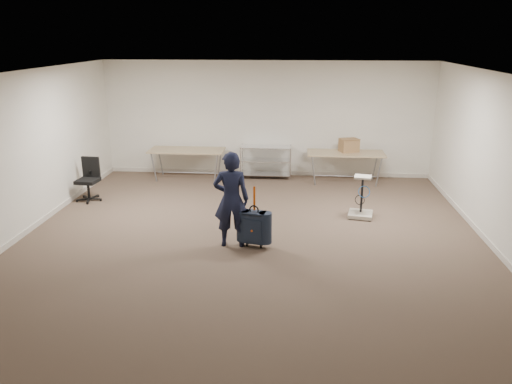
{
  "coord_description": "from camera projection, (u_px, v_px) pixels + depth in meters",
  "views": [
    {
      "loc": [
        0.74,
        -7.64,
        3.38
      ],
      "look_at": [
        0.08,
        0.3,
        0.86
      ],
      "focal_mm": 35.0,
      "sensor_mm": 36.0,
      "label": 1
    }
  ],
  "objects": [
    {
      "name": "suitcase",
      "position": [
        254.0,
        227.0,
        8.2
      ],
      "size": [
        0.42,
        0.3,
        1.05
      ],
      "color": "#151B30",
      "rests_on": "ground"
    },
    {
      "name": "folding_table_left",
      "position": [
        187.0,
        152.0,
        12.04
      ],
      "size": [
        1.8,
        0.75,
        0.73
      ],
      "color": "tan",
      "rests_on": "ground"
    },
    {
      "name": "office_chair",
      "position": [
        89.0,
        187.0,
        10.59
      ],
      "size": [
        0.55,
        0.55,
        0.91
      ],
      "color": "black",
      "rests_on": "ground"
    },
    {
      "name": "cardboard_box",
      "position": [
        349.0,
        145.0,
        11.76
      ],
      "size": [
        0.5,
        0.44,
        0.31
      ],
      "primitive_type": "cube",
      "rotation": [
        0.0,
        0.0,
        0.36
      ],
      "color": "olive",
      "rests_on": "folding_table_right"
    },
    {
      "name": "equipment_cart",
      "position": [
        361.0,
        206.0,
        9.61
      ],
      "size": [
        0.52,
        0.52,
        0.82
      ],
      "color": "beige",
      "rests_on": "ground"
    },
    {
      "name": "ground",
      "position": [
        250.0,
        246.0,
        8.34
      ],
      "size": [
        9.0,
        9.0,
        0.0
      ],
      "primitive_type": "plane",
      "color": "#4C3C2E",
      "rests_on": "ground"
    },
    {
      "name": "room_shell",
      "position": [
        257.0,
        215.0,
        9.64
      ],
      "size": [
        8.0,
        9.0,
        9.0
      ],
      "color": "white",
      "rests_on": "ground"
    },
    {
      "name": "person",
      "position": [
        231.0,
        200.0,
        8.14
      ],
      "size": [
        0.61,
        0.43,
        1.61
      ],
      "primitive_type": "imported",
      "rotation": [
        0.0,
        0.0,
        3.21
      ],
      "color": "black",
      "rests_on": "ground"
    },
    {
      "name": "folding_table_right",
      "position": [
        346.0,
        155.0,
        11.74
      ],
      "size": [
        1.8,
        0.75,
        0.73
      ],
      "color": "tan",
      "rests_on": "ground"
    },
    {
      "name": "wire_shelf",
      "position": [
        266.0,
        160.0,
        12.2
      ],
      "size": [
        1.22,
        0.47,
        0.8
      ],
      "color": "silver",
      "rests_on": "ground"
    }
  ]
}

